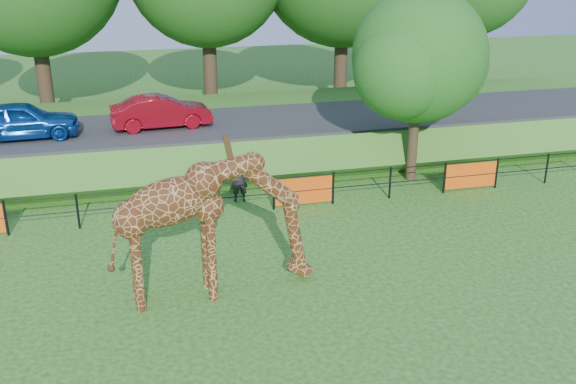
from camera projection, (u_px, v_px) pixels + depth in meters
name	position (u px, v px, depth m)	size (l,w,h in m)	color
ground	(269.00, 364.00, 12.96)	(90.00, 90.00, 0.00)	#1F5515
giraffe	(214.00, 227.00, 15.07)	(4.89, 0.90, 3.50)	#502610
perimeter_fence	(211.00, 199.00, 20.01)	(28.07, 0.10, 1.10)	black
embankment	(186.00, 134.00, 26.77)	(40.00, 9.00, 1.30)	#1F5515
road	(189.00, 126.00, 25.16)	(40.00, 5.00, 0.12)	#2A2A2C
car_blue	(21.00, 120.00, 23.04)	(1.62, 4.03, 1.37)	blue
car_red	(161.00, 112.00, 24.50)	(1.32, 3.78, 1.24)	#A10B19
visitor	(239.00, 179.00, 21.06)	(0.58, 0.38, 1.60)	black
tree_east	(421.00, 61.00, 21.95)	(5.40, 4.71, 6.76)	#352618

